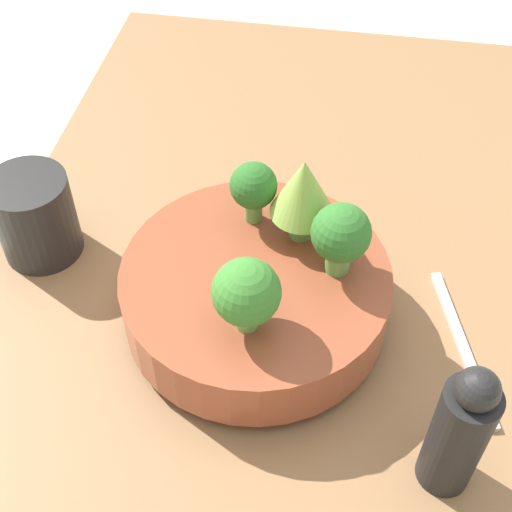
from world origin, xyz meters
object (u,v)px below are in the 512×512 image
object	(u,v)px
pepper_mill	(459,432)
fork	(462,346)
bowl	(256,291)
cup	(35,217)

from	to	relation	value
pepper_mill	fork	xyz separation A→B (m)	(0.14, -0.02, -0.07)
bowl	pepper_mill	bearing A→B (deg)	-126.91
bowl	fork	size ratio (longest dim) A/B	1.44
cup	pepper_mill	bearing A→B (deg)	-114.26
bowl	pepper_mill	xyz separation A→B (m)	(-0.14, -0.19, 0.03)
bowl	fork	xyz separation A→B (m)	(-0.00, -0.21, -0.04)
bowl	pepper_mill	world-z (taller)	pepper_mill
cup	fork	world-z (taller)	cup
bowl	cup	distance (m)	0.26
cup	pepper_mill	world-z (taller)	pepper_mill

